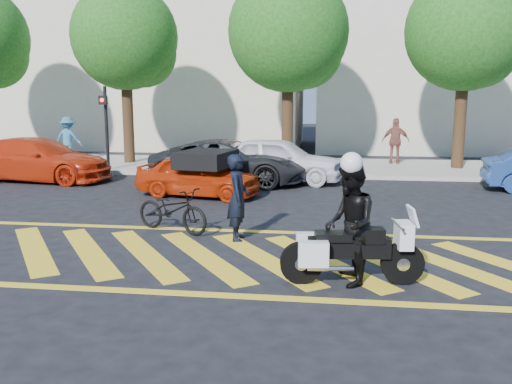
# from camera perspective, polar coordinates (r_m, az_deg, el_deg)

# --- Properties ---
(ground) EXTENTS (90.00, 90.00, 0.00)m
(ground) POSITION_cam_1_polar(r_m,az_deg,el_deg) (9.90, -2.17, -6.87)
(ground) COLOR black
(ground) RESTS_ON ground
(sidewalk) EXTENTS (60.00, 5.00, 0.15)m
(sidewalk) POSITION_cam_1_polar(r_m,az_deg,el_deg) (21.57, 3.26, 2.69)
(sidewalk) COLOR #9E998E
(sidewalk) RESTS_ON ground
(crosswalk) EXTENTS (12.33, 4.00, 0.01)m
(crosswalk) POSITION_cam_1_polar(r_m,az_deg,el_deg) (9.91, -2.39, -6.84)
(crosswalk) COLOR yellow
(crosswalk) RESTS_ON ground
(building_left) EXTENTS (16.00, 8.00, 10.00)m
(building_left) POSITION_cam_1_polar(r_m,az_deg,el_deg) (31.88, -10.24, 13.87)
(building_left) COLOR beige
(building_left) RESTS_ON ground
(building_right) EXTENTS (16.00, 8.00, 11.00)m
(building_right) POSITION_cam_1_polar(r_m,az_deg,el_deg) (31.31, 21.95, 14.29)
(building_right) COLOR beige
(building_right) RESTS_ON ground
(tree_left) EXTENTS (4.20, 4.20, 7.26)m
(tree_left) POSITION_cam_1_polar(r_m,az_deg,el_deg) (22.93, -13.28, 15.21)
(tree_left) COLOR black
(tree_left) RESTS_ON ground
(tree_center) EXTENTS (4.60, 4.60, 7.56)m
(tree_center) POSITION_cam_1_polar(r_m,az_deg,el_deg) (21.55, 3.77, 16.06)
(tree_center) COLOR black
(tree_center) RESTS_ON ground
(tree_right) EXTENTS (4.40, 4.40, 7.41)m
(tree_right) POSITION_cam_1_polar(r_m,az_deg,el_deg) (22.07, 21.49, 15.13)
(tree_right) COLOR black
(tree_right) RESTS_ON ground
(signal_pole) EXTENTS (0.28, 0.43, 3.20)m
(signal_pole) POSITION_cam_1_polar(r_m,az_deg,el_deg) (20.75, -15.55, 7.15)
(signal_pole) COLOR black
(signal_pole) RESTS_ON ground
(officer_bike) EXTENTS (0.47, 0.67, 1.75)m
(officer_bike) POSITION_cam_1_polar(r_m,az_deg,el_deg) (10.86, -1.93, -0.58)
(officer_bike) COLOR black
(officer_bike) RESTS_ON ground
(bicycle) EXTENTS (1.94, 1.34, 0.97)m
(bicycle) POSITION_cam_1_polar(r_m,az_deg,el_deg) (11.70, -8.81, -1.85)
(bicycle) COLOR black
(bicycle) RESTS_ON ground
(police_motorcycle) EXTENTS (2.23, 0.77, 0.99)m
(police_motorcycle) POSITION_cam_1_polar(r_m,az_deg,el_deg) (8.54, 9.85, -6.08)
(police_motorcycle) COLOR black
(police_motorcycle) RESTS_ON ground
(officer_moto) EXTENTS (0.83, 1.00, 1.90)m
(officer_moto) POSITION_cam_1_polar(r_m,az_deg,el_deg) (8.44, 9.83, -3.37)
(officer_moto) COLOR black
(officer_moto) RESTS_ON ground
(red_convertible) EXTENTS (3.78, 2.08, 1.22)m
(red_convertible) POSITION_cam_1_polar(r_m,az_deg,el_deg) (15.64, -6.08, 1.73)
(red_convertible) COLOR #B62808
(red_convertible) RESTS_ON ground
(parked_left) EXTENTS (5.18, 2.52, 1.45)m
(parked_left) POSITION_cam_1_polar(r_m,az_deg,el_deg) (19.82, -21.88, 3.19)
(parked_left) COLOR red
(parked_left) RESTS_ON ground
(parked_mid_left) EXTENTS (5.41, 2.96, 1.44)m
(parked_mid_left) POSITION_cam_1_polar(r_m,az_deg,el_deg) (17.93, -2.72, 3.22)
(parked_mid_left) COLOR black
(parked_mid_left) RESTS_ON ground
(parked_mid_right) EXTENTS (4.63, 2.31, 1.52)m
(parked_mid_right) POSITION_cam_1_polar(r_m,az_deg,el_deg) (18.15, 2.24, 3.44)
(parked_mid_right) COLOR white
(parked_mid_right) RESTS_ON ground
(pedestrian_left) EXTENTS (1.19, 0.70, 1.83)m
(pedestrian_left) POSITION_cam_1_polar(r_m,az_deg,el_deg) (24.37, -19.15, 5.35)
(pedestrian_left) COLOR #33668D
(pedestrian_left) RESTS_ON sidewalk
(pedestrian_right) EXTENTS (1.11, 0.54, 1.83)m
(pedestrian_right) POSITION_cam_1_polar(r_m,az_deg,el_deg) (22.48, 14.49, 5.22)
(pedestrian_right) COLOR brown
(pedestrian_right) RESTS_ON sidewalk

